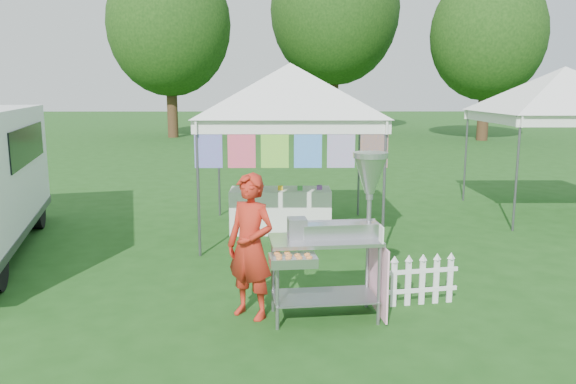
{
  "coord_description": "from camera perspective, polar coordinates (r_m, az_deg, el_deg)",
  "views": [
    {
      "loc": [
        -0.14,
        -6.34,
        2.55
      ],
      "look_at": [
        -0.06,
        1.57,
        1.1
      ],
      "focal_mm": 35.0,
      "sensor_mm": 36.0,
      "label": 1
    }
  ],
  "objects": [
    {
      "name": "ground",
      "position": [
        6.84,
        0.63,
        -11.52
      ],
      "size": [
        120.0,
        120.0,
        0.0
      ],
      "primitive_type": "plane",
      "color": "#1B4814",
      "rests_on": "ground"
    },
    {
      "name": "canopy_main",
      "position": [
        9.85,
        0.21,
        12.93
      ],
      "size": [
        4.24,
        4.24,
        3.45
      ],
      "color": "#59595E",
      "rests_on": "ground"
    },
    {
      "name": "canopy_right",
      "position": [
        12.68,
        26.36,
        11.32
      ],
      "size": [
        4.24,
        4.24,
        3.45
      ],
      "color": "#59595E",
      "rests_on": "ground"
    },
    {
      "name": "tree_left",
      "position": [
        31.08,
        -11.97,
        16.24
      ],
      "size": [
        6.4,
        6.4,
        9.53
      ],
      "color": "#3C2316",
      "rests_on": "ground"
    },
    {
      "name": "tree_mid",
      "position": [
        34.79,
        4.8,
        17.93
      ],
      "size": [
        7.6,
        7.6,
        11.52
      ],
      "color": "#3C2316",
      "rests_on": "ground"
    },
    {
      "name": "tree_right",
      "position": [
        30.22,
        19.67,
        14.8
      ],
      "size": [
        5.6,
        5.6,
        8.42
      ],
      "color": "#3C2316",
      "rests_on": "ground"
    },
    {
      "name": "donut_cart",
      "position": [
        6.22,
        5.6,
        -3.14
      ],
      "size": [
        1.35,
        1.05,
        1.87
      ],
      "rotation": [
        0.0,
        0.0,
        0.11
      ],
      "color": "gray",
      "rests_on": "ground"
    },
    {
      "name": "vendor",
      "position": [
        6.31,
        -3.83,
        -5.53
      ],
      "size": [
        0.72,
        0.66,
        1.65
      ],
      "primitive_type": "imported",
      "rotation": [
        0.0,
        0.0,
        -0.59
      ],
      "color": "#B12415",
      "rests_on": "ground"
    },
    {
      "name": "picket_fence",
      "position": [
        6.94,
        12.78,
        -8.91
      ],
      "size": [
        1.07,
        0.22,
        0.56
      ],
      "rotation": [
        0.0,
        0.0,
        0.18
      ],
      "color": "white",
      "rests_on": "ground"
    },
    {
      "name": "display_table",
      "position": [
        10.16,
        -0.78,
        -1.87
      ],
      "size": [
        1.8,
        0.7,
        0.79
      ],
      "primitive_type": "cube",
      "color": "white",
      "rests_on": "ground"
    }
  ]
}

